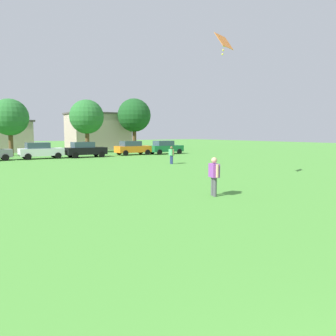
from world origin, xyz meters
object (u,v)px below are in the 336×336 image
object	(u,v)px
tree_right	(87,117)
tree_center	(10,117)
adult_bystander	(214,173)
tree_far_right	(134,115)
parked_car_green_5	(165,147)
parked_car_white_2	(40,150)
bystander_near_trees	(171,153)
kite	(224,42)
parked_car_orange_4	(133,148)
parked_car_black_3	(85,149)

from	to	relation	value
tree_right	tree_center	bearing A→B (deg)	-171.97
adult_bystander	tree_far_right	xyz separation A→B (m)	(14.01, 35.05, 4.30)
tree_center	tree_far_right	size ratio (longest dim) A/B	0.84
tree_center	tree_right	bearing A→B (deg)	8.03
parked_car_green_5	tree_right	distance (m)	11.53
parked_car_white_2	parked_car_green_5	xyz separation A→B (m)	(14.92, -0.47, 0.00)
bystander_near_trees	tree_far_right	world-z (taller)	tree_far_right
tree_center	adult_bystander	bearing A→B (deg)	-83.23
kite	parked_car_orange_4	xyz separation A→B (m)	(5.58, 22.25, -6.68)
tree_center	tree_right	world-z (taller)	tree_right
tree_right	bystander_near_trees	bearing A→B (deg)	-88.04
parked_car_white_2	bystander_near_trees	bearing A→B (deg)	-55.53
parked_car_black_3	parked_car_green_5	distance (m)	10.36
parked_car_black_3	parked_car_green_5	world-z (taller)	same
parked_car_orange_4	parked_car_black_3	bearing A→B (deg)	-173.05
parked_car_orange_4	tree_center	world-z (taller)	tree_center
bystander_near_trees	adult_bystander	bearing A→B (deg)	-24.54
parked_car_white_2	adult_bystander	bearing A→B (deg)	-85.92
parked_car_orange_4	parked_car_green_5	world-z (taller)	same
parked_car_black_3	tree_center	xyz separation A→B (m)	(-6.50, 6.69, 3.57)
parked_car_black_3	parked_car_orange_4	size ratio (longest dim) A/B	1.00
kite	bystander_near_trees	bearing A→B (deg)	72.46
tree_right	tree_far_right	world-z (taller)	tree_far_right
kite	tree_center	world-z (taller)	kite
adult_bystander	tree_right	size ratio (longest dim) A/B	0.24
bystander_near_trees	tree_far_right	bearing A→B (deg)	162.61
adult_bystander	tree_far_right	size ratio (longest dim) A/B	0.21
kite	parked_car_black_3	size ratio (longest dim) A/B	0.31
kite	tree_right	bearing A→B (deg)	85.22
tree_center	tree_right	distance (m)	9.64
tree_center	parked_car_white_2	bearing A→B (deg)	-72.65
parked_car_green_5	tree_right	size ratio (longest dim) A/B	0.61
parked_car_black_3	parked_car_green_5	size ratio (longest dim) A/B	1.00
tree_center	tree_far_right	distance (m)	18.13
parked_car_green_5	tree_center	world-z (taller)	tree_center
bystander_near_trees	parked_car_orange_4	xyz separation A→B (m)	(2.43, 12.30, -0.05)
adult_bystander	kite	size ratio (longest dim) A/B	1.25
kite	parked_car_white_2	world-z (taller)	kite
kite	parked_car_orange_4	distance (m)	23.89
parked_car_orange_4	tree_right	bearing A→B (deg)	113.08
kite	tree_center	bearing A→B (deg)	104.07
parked_car_black_3	tree_right	xyz separation A→B (m)	(3.04, 8.04, 3.91)
kite	tree_right	size ratio (longest dim) A/B	0.19
parked_car_green_5	tree_center	xyz separation A→B (m)	(-16.86, 6.66, 3.57)
parked_car_black_3	tree_center	distance (m)	9.99
parked_car_green_5	tree_far_right	xyz separation A→B (m)	(0.89, 10.27, 4.43)
parked_car_orange_4	tree_far_right	size ratio (longest dim) A/B	0.55
parked_car_green_5	bystander_near_trees	bearing A→B (deg)	-119.83
parked_car_orange_4	tree_far_right	world-z (taller)	tree_far_right
tree_right	tree_far_right	distance (m)	8.53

